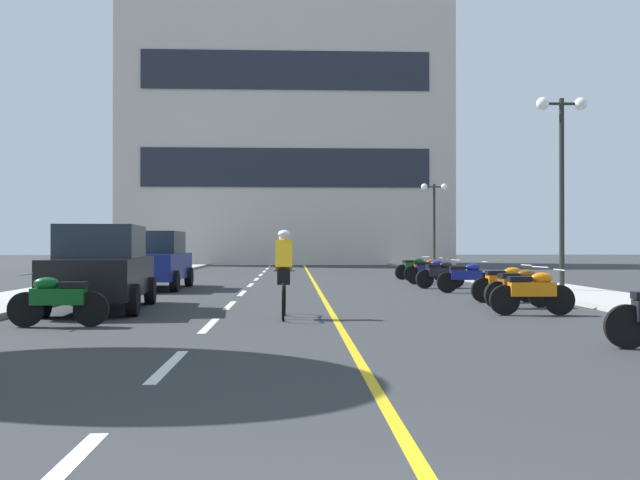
# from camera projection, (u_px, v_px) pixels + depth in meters

# --- Properties ---
(ground_plane) EXTENTS (140.00, 140.00, 0.00)m
(ground_plane) POSITION_uv_depth(u_px,v_px,m) (309.00, 287.00, 23.16)
(ground_plane) COLOR #2D3033
(curb_left) EXTENTS (2.40, 72.00, 0.12)m
(curb_left) POSITION_uv_depth(u_px,v_px,m) (113.00, 281.00, 25.87)
(curb_left) COLOR #A8A8A3
(curb_left) RESTS_ON ground
(curb_right) EXTENTS (2.40, 72.00, 0.12)m
(curb_right) POSITION_uv_depth(u_px,v_px,m) (497.00, 280.00, 26.45)
(curb_right) COLOR #A8A8A3
(curb_right) RESTS_ON ground
(lane_dash_1) EXTENTS (0.14, 2.20, 0.01)m
(lane_dash_1) POSITION_uv_depth(u_px,v_px,m) (168.00, 366.00, 8.09)
(lane_dash_1) COLOR silver
(lane_dash_1) RESTS_ON ground
(lane_dash_2) EXTENTS (0.14, 2.20, 0.01)m
(lane_dash_2) POSITION_uv_depth(u_px,v_px,m) (209.00, 325.00, 12.09)
(lane_dash_2) COLOR silver
(lane_dash_2) RESTS_ON ground
(lane_dash_3) EXTENTS (0.14, 2.20, 0.01)m
(lane_dash_3) POSITION_uv_depth(u_px,v_px,m) (230.00, 305.00, 16.08)
(lane_dash_3) COLOR silver
(lane_dash_3) RESTS_ON ground
(lane_dash_4) EXTENTS (0.14, 2.20, 0.01)m
(lane_dash_4) POSITION_uv_depth(u_px,v_px,m) (242.00, 293.00, 20.08)
(lane_dash_4) COLOR silver
(lane_dash_4) RESTS_ON ground
(lane_dash_5) EXTENTS (0.14, 2.20, 0.01)m
(lane_dash_5) POSITION_uv_depth(u_px,v_px,m) (250.00, 285.00, 24.08)
(lane_dash_5) COLOR silver
(lane_dash_5) RESTS_ON ground
(lane_dash_6) EXTENTS (0.14, 2.20, 0.01)m
(lane_dash_6) POSITION_uv_depth(u_px,v_px,m) (256.00, 279.00, 28.07)
(lane_dash_6) COLOR silver
(lane_dash_6) RESTS_ON ground
(lane_dash_7) EXTENTS (0.14, 2.20, 0.01)m
(lane_dash_7) POSITION_uv_depth(u_px,v_px,m) (261.00, 275.00, 32.07)
(lane_dash_7) COLOR silver
(lane_dash_7) RESTS_ON ground
(lane_dash_8) EXTENTS (0.14, 2.20, 0.01)m
(lane_dash_8) POSITION_uv_depth(u_px,v_px,m) (264.00, 271.00, 36.07)
(lane_dash_8) COLOR silver
(lane_dash_8) RESTS_ON ground
(lane_dash_9) EXTENTS (0.14, 2.20, 0.01)m
(lane_dash_9) POSITION_uv_depth(u_px,v_px,m) (267.00, 269.00, 40.06)
(lane_dash_9) COLOR silver
(lane_dash_9) RESTS_ON ground
(lane_dash_10) EXTENTS (0.14, 2.20, 0.01)m
(lane_dash_10) POSITION_uv_depth(u_px,v_px,m) (269.00, 266.00, 44.06)
(lane_dash_10) COLOR silver
(lane_dash_10) RESTS_ON ground
(lane_dash_11) EXTENTS (0.14, 2.20, 0.01)m
(lane_dash_11) POSITION_uv_depth(u_px,v_px,m) (271.00, 265.00, 48.06)
(lane_dash_11) COLOR silver
(lane_dash_11) RESTS_ON ground
(centre_line_yellow) EXTENTS (0.12, 66.00, 0.01)m
(centre_line_yellow) POSITION_uv_depth(u_px,v_px,m) (314.00, 282.00, 26.17)
(centre_line_yellow) COLOR gold
(centre_line_yellow) RESTS_ON ground
(office_building) EXTENTS (23.22, 6.25, 22.00)m
(office_building) POSITION_uv_depth(u_px,v_px,m) (286.00, 111.00, 50.23)
(office_building) COLOR beige
(office_building) RESTS_ON ground
(street_lamp_mid) EXTENTS (1.46, 0.36, 5.48)m
(street_lamp_mid) POSITION_uv_depth(u_px,v_px,m) (562.00, 150.00, 19.82)
(street_lamp_mid) COLOR black
(street_lamp_mid) RESTS_ON curb_right
(street_lamp_far) EXTENTS (1.46, 0.36, 4.64)m
(street_lamp_far) POSITION_uv_depth(u_px,v_px,m) (434.00, 205.00, 38.37)
(street_lamp_far) COLOR black
(street_lamp_far) RESTS_ON curb_right
(parked_car_near) EXTENTS (2.19, 4.32, 1.82)m
(parked_car_near) POSITION_uv_depth(u_px,v_px,m) (102.00, 267.00, 14.91)
(parked_car_near) COLOR black
(parked_car_near) RESTS_ON ground
(parked_car_mid) EXTENTS (1.93, 4.20, 1.82)m
(parked_car_mid) POSITION_uv_depth(u_px,v_px,m) (155.00, 260.00, 21.94)
(parked_car_mid) COLOR black
(parked_car_mid) RESTS_ON ground
(motorcycle_3) EXTENTS (1.70, 0.60, 0.92)m
(motorcycle_3) POSITION_uv_depth(u_px,v_px,m) (58.00, 299.00, 11.90)
(motorcycle_3) COLOR black
(motorcycle_3) RESTS_ON ground
(motorcycle_4) EXTENTS (1.70, 0.60, 0.92)m
(motorcycle_4) POSITION_uv_depth(u_px,v_px,m) (533.00, 291.00, 13.86)
(motorcycle_4) COLOR black
(motorcycle_4) RESTS_ON ground
(motorcycle_5) EXTENTS (1.67, 0.69, 0.92)m
(motorcycle_5) POSITION_uv_depth(u_px,v_px,m) (519.00, 287.00, 15.47)
(motorcycle_5) COLOR black
(motorcycle_5) RESTS_ON ground
(motorcycle_6) EXTENTS (1.70, 0.60, 0.92)m
(motorcycle_6) POSITION_uv_depth(u_px,v_px,m) (506.00, 283.00, 16.95)
(motorcycle_6) COLOR black
(motorcycle_6) RESTS_ON ground
(motorcycle_7) EXTENTS (1.70, 0.60, 0.92)m
(motorcycle_7) POSITION_uv_depth(u_px,v_px,m) (467.00, 277.00, 20.22)
(motorcycle_7) COLOR black
(motorcycle_7) RESTS_ON ground
(motorcycle_8) EXTENTS (1.67, 0.70, 0.92)m
(motorcycle_8) POSITION_uv_depth(u_px,v_px,m) (441.00, 273.00, 22.38)
(motorcycle_8) COLOR black
(motorcycle_8) RESTS_ON ground
(motorcycle_9) EXTENTS (1.67, 0.69, 0.92)m
(motorcycle_9) POSITION_uv_depth(u_px,v_px,m) (431.00, 271.00, 24.36)
(motorcycle_9) COLOR black
(motorcycle_9) RESTS_ON ground
(motorcycle_10) EXTENTS (1.70, 0.60, 0.92)m
(motorcycle_10) POSITION_uv_depth(u_px,v_px,m) (427.00, 269.00, 26.11)
(motorcycle_10) COLOR black
(motorcycle_10) RESTS_ON ground
(motorcycle_11) EXTENTS (1.64, 0.79, 0.92)m
(motorcycle_11) POSITION_uv_depth(u_px,v_px,m) (414.00, 268.00, 28.05)
(motorcycle_11) COLOR black
(motorcycle_11) RESTS_ON ground
(cyclist_rider) EXTENTS (0.42, 1.77, 1.71)m
(cyclist_rider) POSITION_uv_depth(u_px,v_px,m) (284.00, 272.00, 13.37)
(cyclist_rider) COLOR black
(cyclist_rider) RESTS_ON ground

